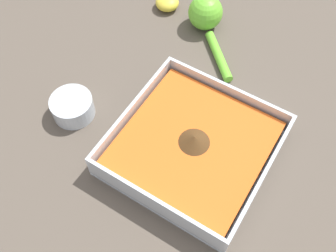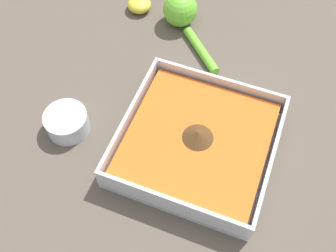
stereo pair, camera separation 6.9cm
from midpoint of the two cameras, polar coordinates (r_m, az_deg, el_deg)
The scene contains 5 objects.
ground_plane at distance 0.71m, azimuth 0.27°, elevation -2.22°, with size 4.00×4.00×0.00m, color brown.
square_dish at distance 0.68m, azimuth 1.36°, elevation -2.69°, with size 0.26×0.26×0.06m.
spice_bowl at distance 0.74m, azimuth -17.05°, elevation 0.26°, with size 0.08×0.08×0.04m.
lemon_squeezer at distance 0.87m, azimuth -0.29°, elevation 15.92°, with size 0.16×0.16×0.07m.
lemon_half at distance 0.92m, azimuth -6.42°, elevation 16.99°, with size 0.05×0.05×0.03m.
Camera 2 is at (0.35, 0.09, 0.61)m, focal length 42.00 mm.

